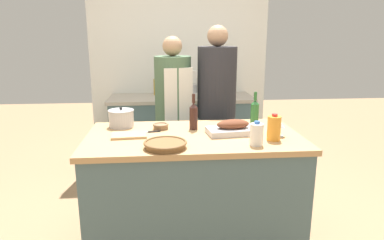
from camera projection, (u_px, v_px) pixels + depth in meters
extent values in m
cube|color=#4C666B|center=(193.00, 192.00, 2.66)|extent=(1.54, 0.84, 0.86)
cube|color=tan|center=(194.00, 137.00, 2.55)|extent=(1.58, 0.87, 0.04)
cube|color=#4C666B|center=(181.00, 135.00, 4.19)|extent=(1.65, 0.58, 0.87)
cube|color=#ADA393|center=(181.00, 98.00, 4.08)|extent=(1.70, 0.60, 0.04)
cube|color=silver|center=(179.00, 63.00, 4.32)|extent=(2.20, 0.10, 2.55)
cube|color=#BCBCC1|center=(233.00, 131.00, 2.56)|extent=(0.40, 0.25, 0.04)
ellipsoid|color=brown|center=(233.00, 124.00, 2.55)|extent=(0.26, 0.15, 0.07)
cylinder|color=brown|center=(165.00, 145.00, 2.24)|extent=(0.26, 0.26, 0.04)
torus|color=brown|center=(165.00, 143.00, 2.24)|extent=(0.29, 0.29, 0.02)
cube|color=tan|center=(129.00, 135.00, 2.50)|extent=(0.26, 0.19, 0.02)
cylinder|color=#B7B7BC|center=(121.00, 119.00, 2.75)|extent=(0.20, 0.20, 0.13)
cylinder|color=#B7B7BC|center=(121.00, 111.00, 2.74)|extent=(0.20, 0.20, 0.01)
sphere|color=black|center=(121.00, 108.00, 2.73)|extent=(0.02, 0.02, 0.02)
cylinder|color=#846647|center=(161.00, 127.00, 2.69)|extent=(0.11, 0.11, 0.04)
torus|color=#846647|center=(161.00, 125.00, 2.69)|extent=(0.12, 0.12, 0.02)
cylinder|color=orange|center=(274.00, 128.00, 2.39)|extent=(0.09, 0.09, 0.17)
cylinder|color=red|center=(275.00, 115.00, 2.37)|extent=(0.04, 0.04, 0.02)
cylinder|color=white|center=(257.00, 135.00, 2.28)|extent=(0.09, 0.09, 0.15)
cylinder|color=#3360B2|center=(257.00, 122.00, 2.26)|extent=(0.04, 0.04, 0.02)
cylinder|color=#28662D|center=(255.00, 114.00, 2.85)|extent=(0.07, 0.07, 0.17)
cone|color=#28662D|center=(255.00, 102.00, 2.82)|extent=(0.07, 0.07, 0.03)
cylinder|color=#28662D|center=(255.00, 96.00, 2.81)|extent=(0.03, 0.03, 0.07)
cylinder|color=#381E19|center=(194.00, 118.00, 2.67)|extent=(0.06, 0.06, 0.17)
cone|color=#381E19|center=(194.00, 105.00, 2.64)|extent=(0.06, 0.06, 0.03)
cylinder|color=#381E19|center=(194.00, 99.00, 2.63)|extent=(0.02, 0.02, 0.07)
cylinder|color=silver|center=(279.00, 136.00, 2.50)|extent=(0.07, 0.07, 0.00)
cylinder|color=silver|center=(279.00, 131.00, 2.49)|extent=(0.01, 0.01, 0.06)
cone|color=silver|center=(280.00, 124.00, 2.48)|extent=(0.08, 0.08, 0.05)
cube|color=#B7B7BC|center=(138.00, 133.00, 2.58)|extent=(0.16, 0.06, 0.01)
cube|color=black|center=(154.00, 132.00, 2.61)|extent=(0.10, 0.04, 0.01)
cube|color=silver|center=(194.00, 95.00, 4.02)|extent=(0.18, 0.14, 0.06)
cylinder|color=#B7B7BC|center=(192.00, 88.00, 4.00)|extent=(0.13, 0.13, 0.10)
cube|color=silver|center=(199.00, 85.00, 4.00)|extent=(0.05, 0.08, 0.17)
cube|color=silver|center=(194.00, 75.00, 3.96)|extent=(0.17, 0.08, 0.09)
cylinder|color=#234C28|center=(225.00, 92.00, 3.99)|extent=(0.06, 0.06, 0.14)
cylinder|color=black|center=(225.00, 85.00, 3.97)|extent=(0.03, 0.03, 0.02)
cylinder|color=#B28E2D|center=(156.00, 87.00, 4.15)|extent=(0.05, 0.05, 0.20)
cylinder|color=black|center=(155.00, 78.00, 4.12)|extent=(0.02, 0.02, 0.02)
cube|color=beige|center=(174.00, 159.00, 3.50)|extent=(0.33, 0.27, 0.78)
cylinder|color=#4C6B4C|center=(173.00, 90.00, 3.33)|extent=(0.35, 0.35, 0.65)
sphere|color=tan|center=(172.00, 46.00, 3.23)|extent=(0.19, 0.19, 0.19)
cube|color=silver|center=(179.00, 112.00, 3.22)|extent=(0.27, 0.09, 0.82)
cube|color=beige|center=(216.00, 156.00, 3.50)|extent=(0.31, 0.21, 0.83)
cylinder|color=#28282D|center=(217.00, 83.00, 3.32)|extent=(0.38, 0.38, 0.69)
sphere|color=tan|center=(218.00, 36.00, 3.21)|extent=(0.20, 0.20, 0.20)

